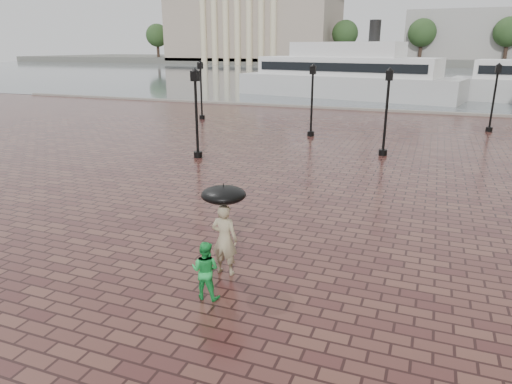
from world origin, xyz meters
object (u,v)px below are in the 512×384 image
child_pedestrian (205,270)px  ferry_near (346,75)px  adult_pedestrian (225,239)px  street_lamps (317,101)px

child_pedestrian → ferry_near: bearing=-86.8°
adult_pedestrian → ferry_near: (-5.10, 43.87, 1.55)m
child_pedestrian → street_lamps: bearing=-86.5°
ferry_near → adult_pedestrian: bearing=-71.3°
adult_pedestrian → child_pedestrian: 1.26m
child_pedestrian → adult_pedestrian: bearing=-89.6°
street_lamps → child_pedestrian: (2.40, -20.02, -1.63)m
adult_pedestrian → ferry_near: ferry_near is taller
child_pedestrian → ferry_near: (-5.18, 45.10, 1.80)m
street_lamps → ferry_near: (-2.78, 25.09, 0.16)m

